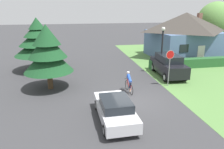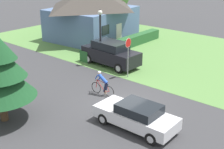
% 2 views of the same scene
% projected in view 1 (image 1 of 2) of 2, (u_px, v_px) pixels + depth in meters
% --- Properties ---
extents(ground_plane, '(140.00, 140.00, 0.00)m').
position_uv_depth(ground_plane, '(132.00, 101.00, 15.05)').
color(ground_plane, '#38383A').
extents(cottage_house, '(9.30, 8.18, 5.52)m').
position_uv_depth(cottage_house, '(185.00, 34.00, 27.52)').
color(cottage_house, slate).
rests_on(cottage_house, ground).
extents(hedge_row, '(10.85, 0.90, 0.97)m').
position_uv_depth(hedge_row, '(198.00, 63.00, 23.30)').
color(hedge_row, '#285B2D').
rests_on(hedge_row, ground).
extents(sedan_left_lane, '(1.93, 4.44, 1.39)m').
position_uv_depth(sedan_left_lane, '(115.00, 109.00, 12.29)').
color(sedan_left_lane, silver).
rests_on(sedan_left_lane, ground).
extents(cyclist, '(0.44, 1.82, 1.58)m').
position_uv_depth(cyclist, '(129.00, 83.00, 16.43)').
color(cyclist, black).
rests_on(cyclist, ground).
extents(parked_suv_right, '(2.17, 5.04, 2.00)m').
position_uv_depth(parked_suv_right, '(168.00, 65.00, 20.29)').
color(parked_suv_right, black).
rests_on(parked_suv_right, ground).
extents(stop_sign, '(0.69, 0.07, 2.96)m').
position_uv_depth(stop_sign, '(170.00, 61.00, 17.27)').
color(stop_sign, gray).
rests_on(stop_sign, ground).
extents(street_lamp, '(0.36, 0.36, 4.53)m').
position_uv_depth(street_lamp, '(162.00, 45.00, 20.34)').
color(street_lamp, black).
rests_on(street_lamp, ground).
extents(conifer_tall_near, '(3.75, 3.75, 5.01)m').
position_uv_depth(conifer_tall_near, '(48.00, 52.00, 16.48)').
color(conifer_tall_near, '#4C3823').
rests_on(conifer_tall_near, ground).
extents(conifer_tall_far, '(4.69, 4.69, 5.25)m').
position_uv_depth(conifer_tall_far, '(38.00, 41.00, 21.42)').
color(conifer_tall_far, '#4C3823').
rests_on(conifer_tall_far, ground).
extents(deciduous_tree_right, '(4.94, 4.94, 6.89)m').
position_uv_depth(deciduous_tree_right, '(215.00, 21.00, 30.37)').
color(deciduous_tree_right, '#4C3823').
rests_on(deciduous_tree_right, ground).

